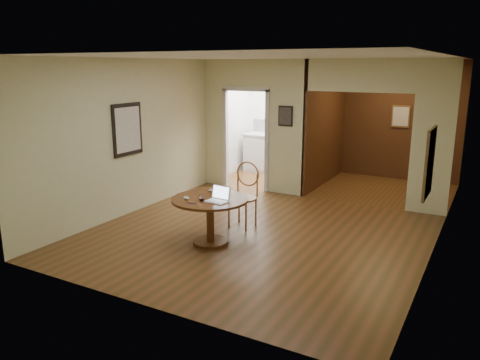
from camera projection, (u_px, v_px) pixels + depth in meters
The scene contains 11 objects.
floor at pixel (254, 236), 7.24m from camera, with size 5.00×5.00×0.00m, color #4E3516.
room_shell at pixel (303, 129), 9.79m from camera, with size 5.20×7.50×5.00m.
dining_table at pixel (210, 210), 6.83m from camera, with size 1.12×1.12×0.70m.
chair at pixel (245, 191), 7.59m from camera, with size 0.46×0.46×1.06m.
open_laptop at pixel (219, 197), 6.63m from camera, with size 0.31×0.27×0.21m.
closed_laptop at pixel (218, 192), 7.08m from camera, with size 0.32×0.21×0.03m, color silver.
mouse at pixel (186, 198), 6.71m from camera, with size 0.11×0.06×0.05m, color white.
wine_glass at pixel (202, 198), 6.63m from camera, with size 0.09×0.09×0.10m, color white, non-canonical shape.
pen at pixel (192, 203), 6.52m from camera, with size 0.01×0.01×0.14m, color navy.
kitchen_cabinet at pixel (285, 155), 11.33m from camera, with size 2.06×0.60×0.94m.
grocery_bag at pixel (317, 131), 10.81m from camera, with size 0.29×0.25×0.29m, color beige.
Camera 1 is at (3.12, -6.08, 2.57)m, focal length 35.00 mm.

